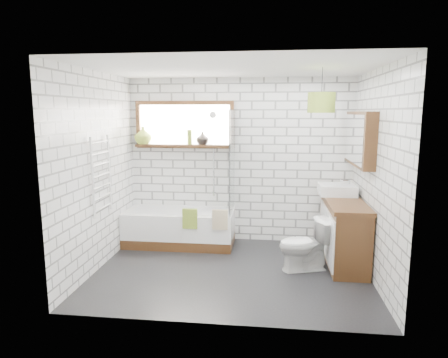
# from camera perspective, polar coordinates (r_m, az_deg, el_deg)

# --- Properties ---
(floor) EXTENTS (3.40, 2.60, 0.01)m
(floor) POSITION_cam_1_polar(r_m,az_deg,el_deg) (5.20, 1.01, -13.03)
(floor) COLOR black
(floor) RESTS_ON ground
(ceiling) EXTENTS (3.40, 2.60, 0.01)m
(ceiling) POSITION_cam_1_polar(r_m,az_deg,el_deg) (4.83, 1.10, 15.63)
(ceiling) COLOR white
(ceiling) RESTS_ON ground
(wall_back) EXTENTS (3.40, 0.01, 2.50)m
(wall_back) POSITION_cam_1_polar(r_m,az_deg,el_deg) (6.15, 2.26, 2.61)
(wall_back) COLOR white
(wall_back) RESTS_ON ground
(wall_front) EXTENTS (3.40, 0.01, 2.50)m
(wall_front) POSITION_cam_1_polar(r_m,az_deg,el_deg) (3.59, -1.01, -2.42)
(wall_front) COLOR white
(wall_front) RESTS_ON ground
(wall_left) EXTENTS (0.01, 2.60, 2.50)m
(wall_left) POSITION_cam_1_polar(r_m,az_deg,el_deg) (5.31, -17.59, 1.05)
(wall_left) COLOR white
(wall_left) RESTS_ON ground
(wall_right) EXTENTS (0.01, 2.60, 2.50)m
(wall_right) POSITION_cam_1_polar(r_m,az_deg,el_deg) (4.99, 20.92, 0.36)
(wall_right) COLOR white
(wall_right) RESTS_ON ground
(window) EXTENTS (1.52, 0.16, 0.68)m
(window) POSITION_cam_1_polar(r_m,az_deg,el_deg) (6.19, -5.68, 7.73)
(window) COLOR #341D0E
(window) RESTS_ON wall_back
(towel_radiator) EXTENTS (0.06, 0.52, 1.00)m
(towel_radiator) POSITION_cam_1_polar(r_m,az_deg,el_deg) (5.30, -17.12, 0.51)
(towel_radiator) COLOR white
(towel_radiator) RESTS_ON wall_left
(mirror_cabinet) EXTENTS (0.16, 1.20, 0.70)m
(mirror_cabinet) POSITION_cam_1_polar(r_m,az_deg,el_deg) (5.51, 18.81, 5.48)
(mirror_cabinet) COLOR #341D0E
(mirror_cabinet) RESTS_ON wall_right
(shower_riser) EXTENTS (0.02, 0.02, 1.30)m
(shower_riser) POSITION_cam_1_polar(r_m,az_deg,el_deg) (6.14, -1.49, 3.54)
(shower_riser) COLOR silver
(shower_riser) RESTS_ON wall_back
(bathtub) EXTENTS (1.62, 0.72, 0.53)m
(bathtub) POSITION_cam_1_polar(r_m,az_deg,el_deg) (6.13, -6.33, -6.90)
(bathtub) COLOR white
(bathtub) RESTS_ON floor
(shower_screen) EXTENTS (0.02, 0.72, 1.50)m
(shower_screen) POSITION_cam_1_polar(r_m,az_deg,el_deg) (5.80, 1.14, 2.44)
(shower_screen) COLOR white
(shower_screen) RESTS_ON bathtub
(towel_green) EXTENTS (0.21, 0.06, 0.29)m
(towel_green) POSITION_cam_1_polar(r_m,az_deg,el_deg) (5.68, -4.88, -5.67)
(towel_green) COLOR olive
(towel_green) RESTS_ON bathtub
(towel_beige) EXTENTS (0.22, 0.05, 0.28)m
(towel_beige) POSITION_cam_1_polar(r_m,az_deg,el_deg) (5.61, -0.57, -5.82)
(towel_beige) COLOR tan
(towel_beige) RESTS_ON bathtub
(vanity) EXTENTS (0.48, 1.48, 0.85)m
(vanity) POSITION_cam_1_polar(r_m,az_deg,el_deg) (5.64, 16.65, -7.00)
(vanity) COLOR #341D0E
(vanity) RESTS_ON floor
(basin) EXTENTS (0.49, 0.43, 0.14)m
(basin) POSITION_cam_1_polar(r_m,az_deg,el_deg) (5.80, 15.82, -1.48)
(basin) COLOR white
(basin) RESTS_ON vanity
(tap) EXTENTS (0.04, 0.04, 0.16)m
(tap) POSITION_cam_1_polar(r_m,az_deg,el_deg) (5.81, 17.40, -0.93)
(tap) COLOR silver
(tap) RESTS_ON vanity
(toilet) EXTENTS (0.55, 0.73, 0.66)m
(toilet) POSITION_cam_1_polar(r_m,az_deg,el_deg) (5.22, 11.44, -9.20)
(toilet) COLOR white
(toilet) RESTS_ON floor
(vase_olive) EXTENTS (0.31, 0.31, 0.27)m
(vase_olive) POSITION_cam_1_polar(r_m,az_deg,el_deg) (6.34, -11.49, 5.96)
(vase_olive) COLOR olive
(vase_olive) RESTS_ON window
(vase_dark) EXTENTS (0.22, 0.22, 0.20)m
(vase_dark) POSITION_cam_1_polar(r_m,az_deg,el_deg) (6.11, -3.09, 5.67)
(vase_dark) COLOR black
(vase_dark) RESTS_ON window
(bottle) EXTENTS (0.08, 0.08, 0.22)m
(bottle) POSITION_cam_1_polar(r_m,az_deg,el_deg) (6.15, -4.95, 5.79)
(bottle) COLOR olive
(bottle) RESTS_ON window
(pendant) EXTENTS (0.32, 0.32, 0.23)m
(pendant) POSITION_cam_1_polar(r_m,az_deg,el_deg) (4.83, 13.73, 10.55)
(pendant) COLOR olive
(pendant) RESTS_ON ceiling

